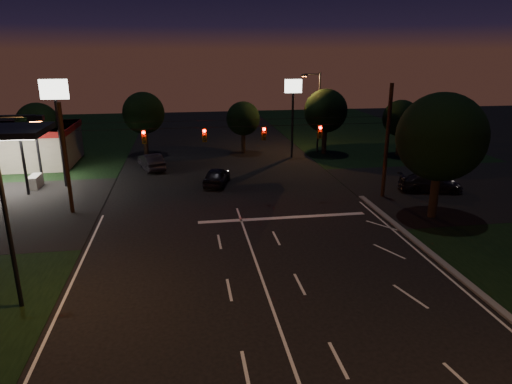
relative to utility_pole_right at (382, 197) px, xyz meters
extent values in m
plane|color=black|center=(-12.00, -15.00, 0.00)|extent=(140.00, 140.00, 0.00)
cube|color=black|center=(8.00, 1.00, 0.00)|extent=(20.00, 16.00, 0.02)
cube|color=silver|center=(-9.00, -3.50, 0.01)|extent=(12.00, 0.50, 0.01)
cylinder|color=black|center=(0.00, 0.00, 0.00)|extent=(0.30, 0.30, 9.00)
cylinder|color=black|center=(-24.00, 0.00, 0.00)|extent=(0.28, 0.28, 8.00)
cylinder|color=black|center=(-12.00, 0.00, 6.00)|extent=(24.00, 0.03, 0.03)
cylinder|color=black|center=(-12.00, 0.00, 6.50)|extent=(24.00, 0.02, 0.02)
cube|color=#3F3307|center=(-18.50, 0.00, 5.45)|extent=(0.32, 0.26, 1.00)
sphere|color=#FF0705|center=(-18.50, -0.16, 5.78)|extent=(0.22, 0.22, 0.22)
sphere|color=black|center=(-18.50, -0.16, 5.45)|extent=(0.20, 0.20, 0.20)
sphere|color=black|center=(-18.50, -0.16, 5.12)|extent=(0.20, 0.20, 0.20)
cube|color=#3F3307|center=(-14.20, 0.00, 5.45)|extent=(0.32, 0.26, 1.00)
sphere|color=#FF0705|center=(-14.20, -0.16, 5.78)|extent=(0.22, 0.22, 0.22)
sphere|color=black|center=(-14.20, -0.16, 5.45)|extent=(0.20, 0.20, 0.20)
sphere|color=black|center=(-14.20, -0.16, 5.12)|extent=(0.20, 0.20, 0.20)
cube|color=#3F3307|center=(-9.80, 0.00, 5.45)|extent=(0.32, 0.26, 1.00)
sphere|color=#FF0705|center=(-9.80, -0.16, 5.78)|extent=(0.22, 0.22, 0.22)
sphere|color=black|center=(-9.80, -0.16, 5.45)|extent=(0.20, 0.20, 0.20)
sphere|color=black|center=(-9.80, -0.16, 5.12)|extent=(0.20, 0.20, 0.20)
cube|color=#3F3307|center=(-5.50, 0.00, 5.45)|extent=(0.32, 0.26, 1.00)
sphere|color=#FF0705|center=(-5.50, -0.16, 5.78)|extent=(0.22, 0.22, 0.22)
sphere|color=black|center=(-5.50, -0.16, 5.45)|extent=(0.20, 0.20, 0.20)
sphere|color=black|center=(-5.50, -0.16, 5.12)|extent=(0.20, 0.20, 0.20)
cube|color=gray|center=(-34.00, 16.00, 2.00)|extent=(14.00, 8.00, 4.00)
cube|color=maroon|center=(-34.00, 16.00, 3.70)|extent=(14.20, 8.20, 0.60)
cube|color=gray|center=(-28.50, 7.00, 0.55)|extent=(0.80, 2.00, 1.10)
cylinder|color=black|center=(-28.50, 5.00, 2.40)|extent=(0.24, 0.24, 4.80)
cylinder|color=black|center=(-28.50, 9.00, 2.40)|extent=(0.24, 0.24, 4.80)
cylinder|color=black|center=(-26.00, 7.00, 3.75)|extent=(0.24, 0.24, 7.50)
cube|color=white|center=(-26.00, 7.00, 8.30)|extent=(2.20, 0.30, 1.60)
cylinder|color=black|center=(-4.00, 15.00, 3.50)|extent=(0.24, 0.24, 7.00)
cube|color=white|center=(-4.00, 15.00, 7.70)|extent=(1.80, 0.30, 1.40)
cylinder|color=black|center=(-23.50, -13.00, 4.50)|extent=(0.20, 0.20, 9.00)
cylinder|color=black|center=(-22.60, -13.00, 8.80)|extent=(1.80, 0.12, 0.12)
cube|color=black|center=(-21.70, -13.00, 8.70)|extent=(0.60, 0.35, 0.22)
cube|color=orange|center=(-21.70, -13.00, 8.58)|extent=(0.45, 0.25, 0.04)
cylinder|color=black|center=(-0.50, 17.00, 4.50)|extent=(0.20, 0.20, 9.00)
cylinder|color=black|center=(-1.40, 17.00, 8.80)|extent=(1.80, 0.12, 0.12)
cube|color=black|center=(-2.30, 17.00, 8.70)|extent=(0.60, 0.35, 0.22)
cube|color=orange|center=(-2.30, 17.00, 8.58)|extent=(0.45, 0.25, 0.04)
cylinder|color=black|center=(1.50, -5.00, 2.00)|extent=(0.60, 0.60, 4.00)
sphere|color=black|center=(1.50, -5.00, 5.76)|extent=(6.00, 6.00, 6.00)
sphere|color=black|center=(2.10, -4.55, 5.58)|extent=(4.50, 4.50, 4.50)
sphere|color=black|center=(0.90, -4.70, 5.62)|extent=(4.20, 4.20, 4.20)
cylinder|color=black|center=(-30.00, 15.00, 1.50)|extent=(0.49, 0.49, 3.00)
sphere|color=black|center=(-30.00, 15.00, 4.32)|extent=(4.20, 4.20, 4.20)
sphere|color=black|center=(-29.58, 15.32, 4.19)|extent=(3.15, 3.15, 3.15)
sphere|color=black|center=(-30.42, 15.21, 4.23)|extent=(2.94, 2.94, 2.94)
cylinder|color=black|center=(-20.00, 19.00, 1.62)|extent=(0.52, 0.52, 3.25)
sphere|color=black|center=(-20.00, 19.00, 4.68)|extent=(4.60, 4.60, 4.60)
sphere|color=black|center=(-19.54, 19.34, 4.54)|extent=(3.45, 3.45, 3.45)
sphere|color=black|center=(-20.46, 19.23, 4.58)|extent=(3.22, 3.22, 3.22)
cylinder|color=black|center=(-9.00, 18.00, 1.38)|extent=(0.47, 0.47, 2.75)
sphere|color=black|center=(-9.00, 18.00, 3.96)|extent=(3.80, 3.80, 3.80)
sphere|color=black|center=(-8.62, 18.28, 3.85)|extent=(2.85, 2.85, 2.85)
sphere|color=black|center=(-9.38, 18.19, 3.87)|extent=(2.66, 2.66, 2.66)
cylinder|color=black|center=(0.00, 16.00, 1.70)|extent=(0.53, 0.53, 3.40)
sphere|color=black|center=(0.00, 16.00, 4.90)|extent=(4.80, 4.80, 4.80)
sphere|color=black|center=(0.48, 16.36, 4.75)|extent=(3.60, 3.60, 3.60)
sphere|color=black|center=(-0.48, 16.24, 4.79)|extent=(3.36, 3.36, 3.36)
cylinder|color=black|center=(8.00, 14.00, 1.45)|extent=(0.48, 0.48, 2.90)
sphere|color=black|center=(8.00, 14.00, 4.18)|extent=(4.00, 4.00, 4.00)
sphere|color=black|center=(8.40, 14.30, 4.06)|extent=(3.00, 3.00, 3.00)
sphere|color=black|center=(7.60, 14.20, 4.09)|extent=(2.80, 2.80, 2.80)
imported|color=black|center=(-13.00, 5.55, 0.77)|extent=(3.00, 4.82, 1.53)
imported|color=black|center=(-19.01, 11.95, 0.79)|extent=(3.07, 5.10, 1.59)
imported|color=black|center=(4.50, 0.66, 0.75)|extent=(5.51, 3.25, 1.50)
camera|label=1|loc=(-15.65, -33.13, 11.43)|focal=32.00mm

